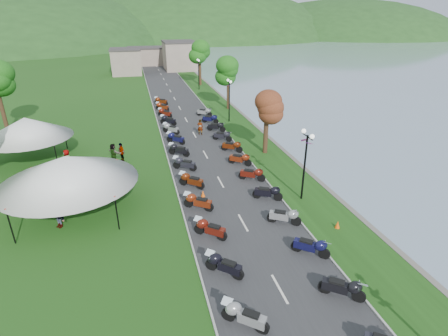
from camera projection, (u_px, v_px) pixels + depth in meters
road at (186, 120)px, 43.44m from camera, size 7.00×120.00×0.02m
hills_backdrop at (141, 37)px, 184.96m from camera, size 360.00×120.00×76.00m
far_building at (148, 58)px, 81.77m from camera, size 18.00×16.00×5.00m
moto_row_left at (188, 172)px, 27.98m from camera, size 2.60×52.58×1.10m
moto_row_right at (246, 166)px, 29.05m from camera, size 2.60×37.87×1.10m
vendor_tent_main at (70, 185)px, 22.67m from camera, size 5.82×5.82×4.00m
vendor_tent_side at (29, 140)px, 30.70m from camera, size 4.93×4.93×4.00m
tree_lakeside at (267, 118)px, 31.93m from camera, size 2.43×2.43×6.75m
pedestrian_a at (122, 196)px, 25.48m from camera, size 0.83×0.76×1.84m
pedestrian_b at (73, 179)px, 28.04m from camera, size 0.87×0.52×1.72m
pedestrian_c at (60, 227)px, 21.76m from camera, size 1.24×1.17×1.87m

